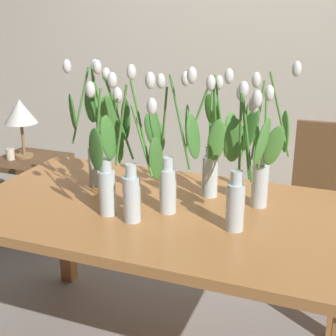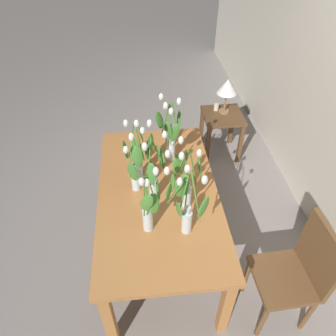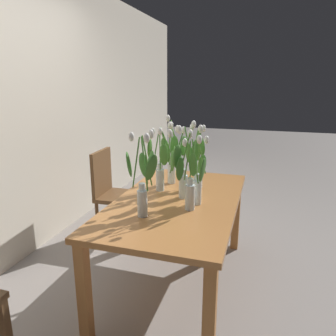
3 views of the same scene
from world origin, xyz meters
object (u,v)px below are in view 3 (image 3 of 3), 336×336
tulip_vase_3 (173,158)px  tulip_vase_6 (189,181)px  tulip_vase_5 (197,176)px  dining_chair (111,189)px  tulip_vase_4 (198,163)px  tulip_vase_2 (183,174)px  tulip_vase_1 (162,164)px  dining_table (177,210)px  tulip_vase_0 (143,181)px

tulip_vase_3 → tulip_vase_6: tulip_vase_3 is taller
tulip_vase_5 → dining_chair: (0.67, 1.04, -0.43)m
tulip_vase_3 → tulip_vase_4: bearing=-98.3°
tulip_vase_6 → dining_chair: tulip_vase_6 is taller
tulip_vase_2 → tulip_vase_1: bearing=61.7°
tulip_vase_2 → tulip_vase_4: (0.30, -0.05, 0.02)m
dining_table → tulip_vase_3: (0.38, 0.14, 0.32)m
tulip_vase_3 → tulip_vase_2: bearing=-152.9°
dining_table → dining_chair: 1.10m
tulip_vase_1 → tulip_vase_3: bearing=-8.3°
tulip_vase_0 → tulip_vase_5: tulip_vase_0 is taller
dining_chair → tulip_vase_6: bearing=-128.0°
tulip_vase_0 → tulip_vase_6: tulip_vase_6 is taller
tulip_vase_3 → tulip_vase_6: (-0.54, -0.27, -0.02)m
dining_table → tulip_vase_6: size_ratio=2.76×
dining_table → tulip_vase_6: bearing=-142.2°
tulip_vase_2 → dining_chair: bearing=57.7°
tulip_vase_6 → tulip_vase_2: bearing=24.8°
tulip_vase_0 → tulip_vase_6: size_ratio=0.99×
tulip_vase_4 → tulip_vase_6: size_ratio=0.93×
tulip_vase_3 → tulip_vase_5: size_ratio=1.03×
tulip_vase_0 → tulip_vase_6: bearing=-51.1°
dining_table → tulip_vase_3: tulip_vase_3 is taller
dining_table → tulip_vase_3: size_ratio=2.72×
tulip_vase_0 → tulip_vase_3: (0.75, 0.01, -0.01)m
tulip_vase_0 → tulip_vase_3: tulip_vase_3 is taller
tulip_vase_3 → dining_table: bearing=-159.5°
tulip_vase_2 → dining_chair: 1.15m
tulip_vase_2 → tulip_vase_4: bearing=-10.0°
tulip_vase_1 → tulip_vase_2: (-0.11, -0.20, -0.04)m
tulip_vase_4 → tulip_vase_2: bearing=170.0°
dining_table → tulip_vase_5: size_ratio=2.80×
tulip_vase_1 → tulip_vase_5: (-0.20, -0.33, -0.02)m
tulip_vase_2 → tulip_vase_4: tulip_vase_2 is taller
tulip_vase_2 → dining_chair: (0.58, 0.91, -0.40)m
tulip_vase_1 → tulip_vase_5: 0.39m
tulip_vase_5 → tulip_vase_6: size_ratio=0.99×
tulip_vase_0 → tulip_vase_4: bearing=-16.5°
dining_table → dining_chair: size_ratio=1.72×
dining_table → tulip_vase_0: (-0.36, 0.13, 0.33)m
tulip_vase_3 → dining_chair: bearing=71.4°
tulip_vase_4 → tulip_vase_6: tulip_vase_6 is taller
tulip_vase_3 → tulip_vase_5: bearing=-144.3°
dining_table → tulip_vase_5: 0.34m
tulip_vase_6 → dining_chair: bearing=52.0°
dining_table → tulip_vase_4: (0.35, -0.08, 0.30)m
tulip_vase_2 → tulip_vase_4: 0.30m
tulip_vase_1 → tulip_vase_2: size_ratio=0.96×
tulip_vase_2 → tulip_vase_5: tulip_vase_2 is taller
tulip_vase_0 → tulip_vase_2: bearing=-20.8°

